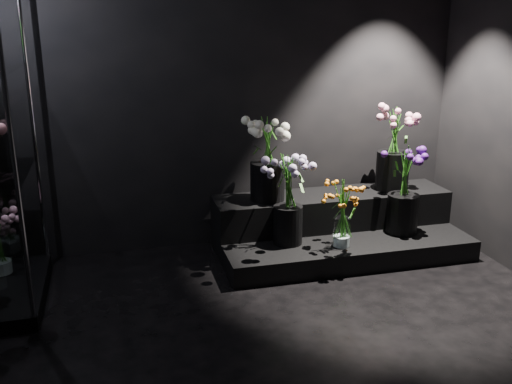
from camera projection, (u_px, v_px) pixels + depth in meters
name	position (u px, v px, depth m)	size (l,w,h in m)	color
floor	(296.00, 377.00, 3.03)	(4.00, 4.00, 0.00)	black
wall_back	(219.00, 75.00, 4.47)	(4.00, 4.00, 0.00)	black
display_riser	(336.00, 227.00, 4.68)	(1.97, 0.88, 0.44)	black
bouquet_orange_bells	(343.00, 213.00, 4.26)	(0.29, 0.29, 0.52)	white
bouquet_lilac	(288.00, 191.00, 4.28)	(0.40, 0.40, 0.71)	black
bouquet_purple	(404.00, 187.00, 4.51)	(0.32, 0.32, 0.71)	black
bouquet_cream_roses	(268.00, 152.00, 4.44)	(0.55, 0.55, 0.67)	black
bouquet_pink_roses	(394.00, 146.00, 4.71)	(0.42, 0.42, 0.69)	black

